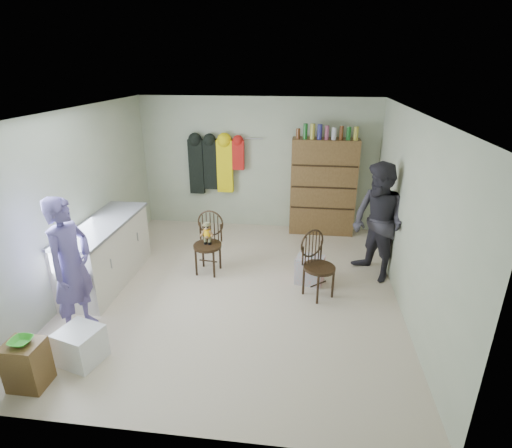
# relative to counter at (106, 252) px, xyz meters

# --- Properties ---
(ground_plane) EXTENTS (5.00, 5.00, 0.00)m
(ground_plane) POSITION_rel_counter_xyz_m (1.95, 0.00, -0.47)
(ground_plane) COLOR beige
(ground_plane) RESTS_ON ground
(room_walls) EXTENTS (5.00, 5.00, 5.00)m
(room_walls) POSITION_rel_counter_xyz_m (1.95, 0.53, 1.11)
(room_walls) COLOR #B5BB9D
(room_walls) RESTS_ON ground
(counter) EXTENTS (0.64, 1.86, 0.94)m
(counter) POSITION_rel_counter_xyz_m (0.00, 0.00, 0.00)
(counter) COLOR silver
(counter) RESTS_ON ground
(stool) EXTENTS (0.36, 0.31, 0.51)m
(stool) POSITION_rel_counter_xyz_m (0.18, -2.10, -0.22)
(stool) COLOR brown
(stool) RESTS_ON ground
(bowl) EXTENTS (0.21, 0.21, 0.05)m
(bowl) POSITION_rel_counter_xyz_m (0.18, -2.10, 0.07)
(bowl) COLOR green
(bowl) RESTS_ON stool
(plastic_tub) EXTENTS (0.51, 0.50, 0.40)m
(plastic_tub) POSITION_rel_counter_xyz_m (0.51, -1.70, -0.27)
(plastic_tub) COLOR white
(plastic_tub) RESTS_ON ground
(chair_front) EXTENTS (0.48, 0.48, 0.97)m
(chair_front) POSITION_rel_counter_xyz_m (1.42, 0.50, 0.08)
(chair_front) COLOR #382413
(chair_front) RESTS_ON ground
(chair_far) EXTENTS (0.60, 0.60, 0.95)m
(chair_far) POSITION_rel_counter_xyz_m (3.07, -0.00, 0.04)
(chair_far) COLOR #382413
(chair_far) RESTS_ON ground
(striped_bag) EXTENTS (0.45, 0.39, 0.41)m
(striped_bag) POSITION_rel_counter_xyz_m (2.99, 0.32, -0.26)
(striped_bag) COLOR #E57672
(striped_bag) RESTS_ON ground
(person_left) EXTENTS (0.48, 0.67, 1.72)m
(person_left) POSITION_rel_counter_xyz_m (0.21, -1.17, 0.39)
(person_left) COLOR #5B5092
(person_left) RESTS_ON ground
(person_right) EXTENTS (1.03, 1.09, 1.77)m
(person_right) POSITION_rel_counter_xyz_m (3.95, 0.64, 0.41)
(person_right) COLOR #2D2B33
(person_right) RESTS_ON ground
(dresser) EXTENTS (1.20, 0.39, 2.07)m
(dresser) POSITION_rel_counter_xyz_m (3.20, 2.30, 0.44)
(dresser) COLOR brown
(dresser) RESTS_ON ground
(coat_rack) EXTENTS (1.42, 0.12, 1.09)m
(coat_rack) POSITION_rel_counter_xyz_m (1.12, 2.38, 0.78)
(coat_rack) COLOR #99999E
(coat_rack) RESTS_ON ground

